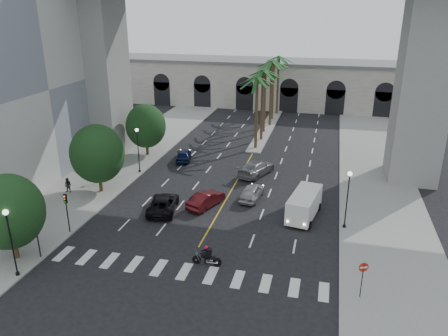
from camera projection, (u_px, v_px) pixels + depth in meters
The scene contains 30 objects.
ground at pixel (191, 260), 33.30m from camera, with size 140.00×140.00×0.00m, color black.
sidewalk_left at pixel (107, 173), 50.27m from camera, with size 8.00×100.00×0.15m, color gray.
sidewalk_right at pixel (381, 199), 43.49m from camera, with size 8.00×100.00×0.15m, color gray.
median at pixel (267, 129), 67.74m from camera, with size 2.00×24.00×0.20m, color gray.
pier_building at pixel (281, 83), 81.68m from camera, with size 71.00×10.50×8.50m.
bridge at pixel (282, 2), 45.91m from camera, with size 75.00×13.00×26.00m.
palm_a at pixel (257, 81), 55.47m from camera, with size 3.20×3.20×10.30m.
palm_b at pixel (263, 74), 58.98m from camera, with size 3.20×3.20×10.60m.
palm_c at pixel (265, 73), 62.84m from camera, with size 3.20×3.20×10.10m.
palm_d at pixel (272, 64), 66.12m from camera, with size 3.20×3.20×10.90m.
palm_e at pixel (274, 64), 69.97m from camera, with size 3.20×3.20×10.40m.
palm_f at pixel (279, 59), 73.43m from camera, with size 3.20×3.20×10.70m.
street_tree_near at pixel (8, 212), 32.09m from camera, with size 5.20×5.20×6.89m.
street_tree_mid at pixel (97, 154), 43.82m from camera, with size 5.44×5.44×7.21m.
street_tree_far at pixel (146, 126), 54.81m from camera, with size 5.04×5.04×6.68m.
lamp_post_left_near at pixel (10, 237), 30.20m from camera, with size 0.40×0.40×5.35m.
lamp_post_left_far at pixel (138, 146), 49.25m from camera, with size 0.40×0.40×5.35m.
lamp_post_right at pixel (348, 195), 36.84m from camera, with size 0.40×0.40×5.35m.
traffic_signal_near at pixel (36, 229), 32.70m from camera, with size 0.25×0.18×3.65m.
traffic_signal_far at pixel (66, 207), 36.33m from camera, with size 0.25×0.18×3.65m.
motorcycle_rider at pixel (208, 256), 32.50m from camera, with size 2.26×0.61×1.63m.
car_a at pixel (252, 192), 43.53m from camera, with size 1.76×4.36×1.49m, color #97989C.
car_b at pixel (206, 199), 41.89m from camera, with size 1.57×4.50×1.48m, color #480E12.
car_c at pixel (163, 204), 41.00m from camera, with size 2.42×5.24×1.46m, color black.
car_d at pixel (256, 168), 49.61m from camera, with size 2.31×5.67×1.65m, color slate.
car_e at pixel (184, 155), 54.14m from camera, with size 1.71×4.25×1.45m, color #0D183D.
cargo_van at pixel (304, 204), 39.52m from camera, with size 3.00×5.85×2.38m.
pedestrian_a at pixel (19, 213), 38.52m from camera, with size 0.63×0.42×1.74m, color black.
pedestrian_b at pixel (68, 185), 44.61m from camera, with size 0.76×0.59×1.57m, color black.
do_not_enter_sign at pixel (363, 273), 28.30m from camera, with size 0.64×0.30×2.78m.
Camera 1 is at (9.38, -27.16, 18.44)m, focal length 35.00 mm.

